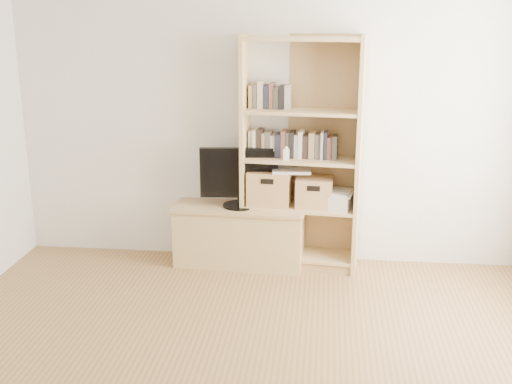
# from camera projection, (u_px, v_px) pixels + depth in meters

# --- Properties ---
(back_wall) EXTENTS (4.50, 0.02, 2.60)m
(back_wall) POSITION_uv_depth(u_px,v_px,m) (270.00, 116.00, 5.56)
(back_wall) COLOR silver
(back_wall) RESTS_ON floor
(tv_stand) EXTENTS (1.14, 0.48, 0.51)m
(tv_stand) POSITION_uv_depth(u_px,v_px,m) (240.00, 236.00, 5.68)
(tv_stand) COLOR tan
(tv_stand) RESTS_ON floor
(bookshelf) EXTENTS (1.03, 0.45, 2.00)m
(bookshelf) POSITION_uv_depth(u_px,v_px,m) (301.00, 155.00, 5.45)
(bookshelf) COLOR tan
(bookshelf) RESTS_ON floor
(television) EXTENTS (0.68, 0.12, 0.53)m
(television) POSITION_uv_depth(u_px,v_px,m) (239.00, 177.00, 5.53)
(television) COLOR black
(television) RESTS_ON tv_stand
(books_row_mid) EXTENTS (0.82, 0.21, 0.22)m
(books_row_mid) POSITION_uv_depth(u_px,v_px,m) (302.00, 145.00, 5.44)
(books_row_mid) COLOR #9D9486
(books_row_mid) RESTS_ON bookshelf
(books_row_upper) EXTENTS (0.35, 0.15, 0.18)m
(books_row_upper) POSITION_uv_depth(u_px,v_px,m) (276.00, 98.00, 5.37)
(books_row_upper) COLOR #9D9486
(books_row_upper) RESTS_ON bookshelf
(baby_monitor) EXTENTS (0.05, 0.03, 0.09)m
(baby_monitor) POSITION_uv_depth(u_px,v_px,m) (286.00, 155.00, 5.36)
(baby_monitor) COLOR white
(baby_monitor) RESTS_ON bookshelf
(basket_left) EXTENTS (0.38, 0.33, 0.30)m
(basket_left) POSITION_uv_depth(u_px,v_px,m) (270.00, 187.00, 5.58)
(basket_left) COLOR tan
(basket_left) RESTS_ON bookshelf
(basket_right) EXTENTS (0.32, 0.27, 0.25)m
(basket_right) POSITION_uv_depth(u_px,v_px,m) (314.00, 192.00, 5.51)
(basket_right) COLOR tan
(basket_right) RESTS_ON bookshelf
(laptop) EXTENTS (0.34, 0.25, 0.03)m
(laptop) POSITION_uv_depth(u_px,v_px,m) (291.00, 170.00, 5.49)
(laptop) COLOR silver
(laptop) RESTS_ON basket_left
(magazine_stack) EXTENTS (0.25, 0.31, 0.12)m
(magazine_stack) POSITION_uv_depth(u_px,v_px,m) (340.00, 201.00, 5.48)
(magazine_stack) COLOR beige
(magazine_stack) RESTS_ON bookshelf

